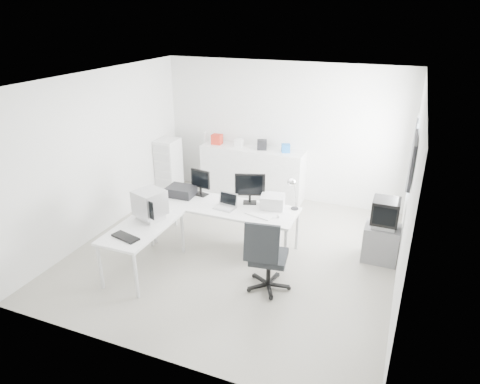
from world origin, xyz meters
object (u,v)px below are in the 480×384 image
at_px(drawer_pedestal, 265,236).
at_px(sideboard, 252,173).
at_px(lcd_monitor_large, 250,189).
at_px(office_chair, 269,254).
at_px(crt_tv, 385,214).
at_px(side_desk, 144,248).
at_px(lcd_monitor_small, 201,182).
at_px(filing_cabinet, 169,167).
at_px(inkjet_printer, 181,191).
at_px(laptop, 225,202).
at_px(main_desk, 225,226).
at_px(tv_cabinet, 381,243).
at_px(laser_printer, 272,202).
at_px(crt_monitor, 150,205).

xyz_separation_m(drawer_pedestal, sideboard, (-1.00, 2.07, 0.24)).
bearing_deg(lcd_monitor_large, office_chair, -76.22).
height_order(drawer_pedestal, sideboard, sideboard).
bearing_deg(crt_tv, drawer_pedestal, -164.95).
height_order(side_desk, lcd_monitor_small, lcd_monitor_small).
bearing_deg(filing_cabinet, inkjet_printer, -52.80).
height_order(laptop, crt_tv, crt_tv).
height_order(main_desk, crt_tv, crt_tv).
height_order(laptop, tv_cabinet, laptop).
height_order(side_desk, filing_cabinet, filing_cabinet).
xyz_separation_m(laser_printer, sideboard, (-1.05, 1.90, -0.32)).
relative_size(side_desk, laptop, 4.19).
xyz_separation_m(inkjet_printer, crt_tv, (3.32, 0.42, -0.02)).
bearing_deg(side_desk, office_chair, 7.46).
bearing_deg(crt_monitor, main_desk, 63.92).
relative_size(side_desk, office_chair, 1.25).
height_order(crt_monitor, office_chair, crt_monitor).
distance_m(lcd_monitor_small, office_chair, 1.99).
distance_m(side_desk, inkjet_printer, 1.28).
xyz_separation_m(main_desk, laptop, (0.05, -0.10, 0.48)).
relative_size(lcd_monitor_large, filing_cabinet, 0.43).
distance_m(drawer_pedestal, filing_cabinet, 3.19).
height_order(side_desk, tv_cabinet, side_desk).
relative_size(main_desk, lcd_monitor_large, 4.69).
bearing_deg(office_chair, filing_cabinet, 132.74).
relative_size(lcd_monitor_large, tv_cabinet, 0.87).
xyz_separation_m(inkjet_printer, filing_cabinet, (-1.18, 1.56, -0.23)).
distance_m(side_desk, laser_printer, 2.13).
bearing_deg(tv_cabinet, inkjet_printer, -172.70).
distance_m(side_desk, lcd_monitor_small, 1.51).
height_order(drawer_pedestal, crt_tv, crt_tv).
height_order(side_desk, inkjet_printer, inkjet_printer).
distance_m(lcd_monitor_large, laser_printer, 0.43).
xyz_separation_m(office_chair, crt_tv, (1.41, 1.38, 0.25)).
bearing_deg(sideboard, side_desk, -99.79).
height_order(drawer_pedestal, lcd_monitor_large, lcd_monitor_large).
relative_size(main_desk, lcd_monitor_small, 5.15).
bearing_deg(laser_printer, lcd_monitor_large, 165.21).
distance_m(inkjet_printer, crt_monitor, 0.96).
bearing_deg(main_desk, crt_monitor, -135.00).
relative_size(main_desk, crt_monitor, 5.26).
bearing_deg(office_chair, main_desk, 132.95).
height_order(drawer_pedestal, office_chair, office_chair).
relative_size(main_desk, sideboard, 1.11).
height_order(drawer_pedestal, laptop, laptop).
height_order(inkjet_printer, laptop, laptop).
bearing_deg(side_desk, lcd_monitor_large, 48.37).
bearing_deg(side_desk, drawer_pedestal, 36.57).
xyz_separation_m(main_desk, drawer_pedestal, (0.70, 0.05, -0.08)).
xyz_separation_m(inkjet_printer, laser_printer, (1.60, 0.12, 0.02)).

